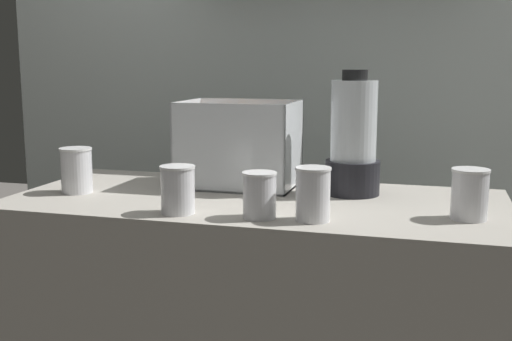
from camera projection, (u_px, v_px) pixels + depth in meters
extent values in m
cube|color=silver|center=(309.00, 71.00, 2.49)|extent=(2.60, 0.04, 2.50)
cube|color=white|center=(239.00, 185.00, 2.00)|extent=(0.35, 0.25, 0.01)
cube|color=white|center=(226.00, 149.00, 1.86)|extent=(0.35, 0.01, 0.27)
cube|color=white|center=(250.00, 139.00, 2.10)|extent=(0.35, 0.01, 0.27)
cube|color=white|center=(187.00, 142.00, 2.03)|extent=(0.01, 0.25, 0.27)
cube|color=white|center=(293.00, 146.00, 1.93)|extent=(0.01, 0.25, 0.27)
cone|color=orange|center=(260.00, 178.00, 1.99)|extent=(0.18, 0.11, 0.03)
cone|color=orange|center=(233.00, 176.00, 2.02)|extent=(0.09, 0.19, 0.03)
cone|color=orange|center=(253.00, 179.00, 1.98)|extent=(0.17, 0.10, 0.03)
cone|color=orange|center=(250.00, 181.00, 1.97)|extent=(0.14, 0.14, 0.02)
cone|color=orange|center=(218.00, 167.00, 1.99)|extent=(0.18, 0.14, 0.03)
cone|color=orange|center=(229.00, 170.00, 2.02)|extent=(0.18, 0.11, 0.03)
cone|color=orange|center=(232.00, 164.00, 2.02)|extent=(0.18, 0.06, 0.04)
cone|color=orange|center=(259.00, 169.00, 1.99)|extent=(0.16, 0.11, 0.03)
cone|color=orange|center=(223.00, 154.00, 2.01)|extent=(0.14, 0.07, 0.03)
cone|color=orange|center=(219.00, 157.00, 1.98)|extent=(0.15, 0.15, 0.03)
cone|color=orange|center=(226.00, 158.00, 2.02)|extent=(0.17, 0.04, 0.03)
cone|color=orange|center=(233.00, 159.00, 2.00)|extent=(0.18, 0.05, 0.03)
cone|color=orange|center=(230.00, 155.00, 2.01)|extent=(0.04, 0.20, 0.02)
cylinder|color=black|center=(352.00, 177.00, 1.87)|extent=(0.16, 0.16, 0.10)
cylinder|color=silver|center=(354.00, 121.00, 1.84)|extent=(0.13, 0.13, 0.23)
cylinder|color=orange|center=(353.00, 154.00, 1.85)|extent=(0.12, 0.12, 0.04)
cylinder|color=black|center=(355.00, 75.00, 1.81)|extent=(0.07, 0.07, 0.03)
cylinder|color=white|center=(77.00, 171.00, 1.89)|extent=(0.09, 0.09, 0.13)
cylinder|color=yellow|center=(77.00, 175.00, 1.89)|extent=(0.08, 0.08, 0.10)
cylinder|color=white|center=(75.00, 149.00, 1.87)|extent=(0.10, 0.10, 0.01)
cylinder|color=white|center=(178.00, 191.00, 1.63)|extent=(0.09, 0.09, 0.12)
cylinder|color=orange|center=(178.00, 200.00, 1.63)|extent=(0.08, 0.08, 0.07)
cylinder|color=white|center=(177.00, 167.00, 1.62)|extent=(0.09, 0.09, 0.01)
cylinder|color=white|center=(259.00, 196.00, 1.58)|extent=(0.08, 0.08, 0.11)
cylinder|color=maroon|center=(259.00, 205.00, 1.58)|extent=(0.08, 0.08, 0.07)
cylinder|color=white|center=(260.00, 173.00, 1.57)|extent=(0.09, 0.09, 0.01)
cylinder|color=white|center=(313.00, 195.00, 1.55)|extent=(0.08, 0.08, 0.13)
cylinder|color=orange|center=(313.00, 207.00, 1.55)|extent=(0.08, 0.08, 0.07)
cylinder|color=white|center=(313.00, 169.00, 1.54)|extent=(0.09, 0.09, 0.01)
cylinder|color=white|center=(470.00, 195.00, 1.56)|extent=(0.09, 0.09, 0.12)
cylinder|color=orange|center=(469.00, 204.00, 1.57)|extent=(0.08, 0.08, 0.08)
cylinder|color=white|center=(471.00, 170.00, 1.55)|extent=(0.09, 0.09, 0.01)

